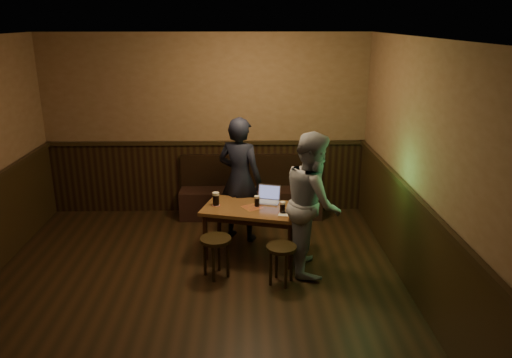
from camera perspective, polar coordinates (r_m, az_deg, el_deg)
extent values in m
cube|color=black|center=(5.56, -7.52, -14.89)|extent=(5.00, 6.00, 0.02)
cube|color=beige|center=(4.69, -8.96, 15.53)|extent=(5.00, 6.00, 0.02)
cube|color=#876345|center=(7.84, -5.72, 6.13)|extent=(5.00, 0.02, 2.80)
cube|color=#876345|center=(5.27, 20.04, -0.74)|extent=(0.02, 6.00, 2.80)
cube|color=black|center=(8.03, -5.55, 0.14)|extent=(4.98, 0.04, 1.10)
cube|color=black|center=(5.58, 18.81, -9.05)|extent=(0.04, 5.98, 1.10)
cube|color=black|center=(7.84, -5.69, 4.11)|extent=(4.98, 0.06, 0.06)
cube|color=black|center=(5.34, 19.13, -3.49)|extent=(0.06, 5.98, 0.06)
cube|color=black|center=(7.86, -0.60, -2.68)|extent=(2.20, 0.50, 0.45)
cube|color=black|center=(7.90, -0.63, 1.06)|extent=(2.20, 0.10, 0.50)
cube|color=brown|center=(6.44, -0.43, -3.44)|extent=(1.38, 1.01, 0.04)
cube|color=black|center=(6.47, -0.43, -3.99)|extent=(1.25, 0.88, 0.07)
cube|color=maroon|center=(6.43, -0.43, -3.24)|extent=(0.31, 0.31, 0.00)
cylinder|color=black|center=(6.47, -5.81, -6.64)|extent=(0.06, 0.06, 0.62)
cylinder|color=black|center=(6.96, -4.26, -4.77)|extent=(0.06, 0.06, 0.62)
cylinder|color=black|center=(6.21, 3.89, -7.66)|extent=(0.06, 0.06, 0.62)
cylinder|color=black|center=(6.73, 4.74, -5.62)|extent=(0.06, 0.06, 0.62)
cylinder|color=black|center=(5.98, -4.63, -6.91)|extent=(0.44, 0.44, 0.04)
cylinder|color=black|center=(6.06, -3.25, -9.09)|extent=(0.04, 0.04, 0.48)
cylinder|color=black|center=(6.21, -4.26, -8.39)|extent=(0.04, 0.04, 0.48)
cylinder|color=black|center=(6.12, -5.88, -8.86)|extent=(0.04, 0.04, 0.48)
cylinder|color=black|center=(5.96, -4.90, -9.58)|extent=(0.04, 0.04, 0.48)
cylinder|color=black|center=(5.83, 2.93, -7.84)|extent=(0.45, 0.45, 0.04)
cylinder|color=black|center=(5.98, 4.08, -9.59)|extent=(0.04, 0.04, 0.46)
cylinder|color=black|center=(6.04, 2.35, -9.28)|extent=(0.04, 0.04, 0.46)
cylinder|color=black|center=(5.88, 1.68, -10.07)|extent=(0.04, 0.04, 0.46)
cylinder|color=black|center=(5.82, 3.45, -10.40)|extent=(0.04, 0.04, 0.46)
cylinder|color=#AB1D15|center=(6.53, -4.58, -2.99)|extent=(0.11, 0.11, 0.00)
cylinder|color=silver|center=(6.52, -4.58, -2.96)|extent=(0.10, 0.10, 0.00)
cylinder|color=black|center=(6.50, -4.60, -2.38)|extent=(0.08, 0.08, 0.14)
cylinder|color=beige|center=(6.47, -4.62, -1.67)|extent=(0.09, 0.09, 0.03)
cylinder|color=#AB1D15|center=(6.46, 0.12, -3.14)|extent=(0.09, 0.09, 0.00)
cylinder|color=silver|center=(6.46, 0.12, -3.11)|extent=(0.08, 0.08, 0.00)
cylinder|color=black|center=(6.44, 0.12, -2.63)|extent=(0.07, 0.07, 0.11)
cylinder|color=beige|center=(6.42, 0.12, -2.05)|extent=(0.07, 0.07, 0.03)
cylinder|color=#AB1D15|center=(6.27, 3.04, -3.84)|extent=(0.09, 0.09, 0.00)
cylinder|color=silver|center=(6.27, 3.04, -3.81)|extent=(0.08, 0.08, 0.00)
cylinder|color=black|center=(6.25, 3.05, -3.31)|extent=(0.07, 0.07, 0.11)
cylinder|color=beige|center=(6.22, 3.06, -2.71)|extent=(0.07, 0.07, 0.03)
cube|color=silver|center=(6.59, 1.33, -2.67)|extent=(0.35, 0.28, 0.01)
cube|color=#B2B2B7|center=(6.59, 1.33, -2.59)|extent=(0.31, 0.23, 0.00)
cube|color=silver|center=(6.65, 1.53, -1.49)|extent=(0.31, 0.14, 0.20)
cube|color=#5C66AB|center=(6.64, 1.51, -1.52)|extent=(0.28, 0.12, 0.17)
cube|color=silver|center=(6.22, 3.63, -4.02)|extent=(0.25, 0.19, 0.00)
imported|color=black|center=(6.87, -1.85, -0.04)|extent=(0.75, 0.65, 1.75)
imported|color=gray|center=(6.05, 6.48, -2.69)|extent=(0.66, 0.85, 1.74)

